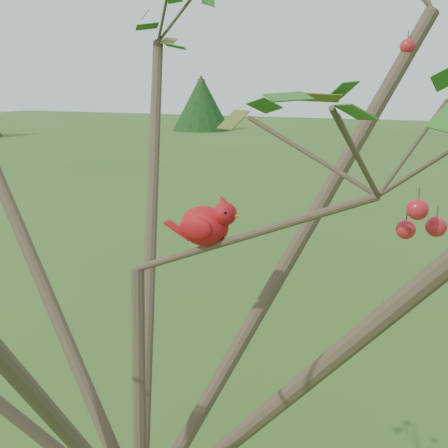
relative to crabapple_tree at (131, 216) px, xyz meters
name	(u,v)px	position (x,y,z in m)	size (l,w,h in m)	color
crabapple_tree	(131,216)	(0.00, 0.00, 0.00)	(2.35, 2.05, 2.95)	#402E22
cardinal	(207,224)	(0.14, 0.11, -0.03)	(0.19, 0.10, 0.14)	red
distant_trees	(432,103)	(-1.91, 23.81, -0.44)	(43.59, 14.44, 3.87)	#402E22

